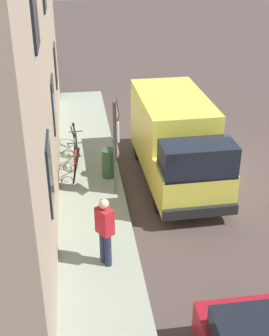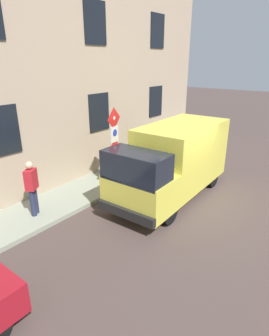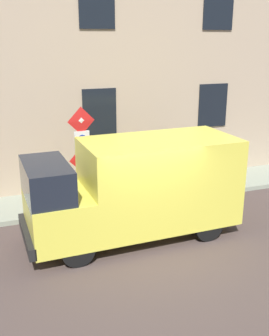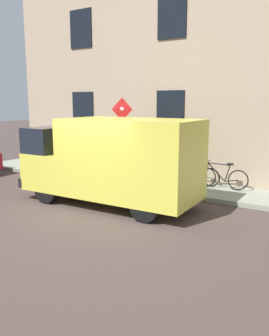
# 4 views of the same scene
# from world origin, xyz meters

# --- Properties ---
(ground_plane) EXTENTS (80.00, 80.00, 0.00)m
(ground_plane) POSITION_xyz_m (0.00, 0.00, 0.00)
(ground_plane) COLOR #4A3B37
(sidewalk_slab) EXTENTS (1.89, 16.98, 0.14)m
(sidewalk_slab) POSITION_xyz_m (3.42, 0.00, 0.07)
(sidewalk_slab) COLOR gray
(sidewalk_slab) RESTS_ON ground_plane
(building_facade) EXTENTS (0.75, 14.98, 8.17)m
(building_facade) POSITION_xyz_m (4.71, 0.00, 4.08)
(building_facade) COLOR tan
(building_facade) RESTS_ON ground_plane
(sign_post_stacked) EXTENTS (0.18, 0.56, 2.84)m
(sign_post_stacked) POSITION_xyz_m (2.67, 0.97, 1.94)
(sign_post_stacked) COLOR #474C47
(sign_post_stacked) RESTS_ON sidewalk_slab
(delivery_van) EXTENTS (2.13, 5.38, 2.50)m
(delivery_van) POSITION_xyz_m (0.77, 0.04, 1.33)
(delivery_van) COLOR #E2D649
(delivery_van) RESTS_ON ground_plane
(bicycle_black) EXTENTS (0.46, 1.72, 0.89)m
(bicycle_black) POSITION_xyz_m (3.81, -2.20, 0.51)
(bicycle_black) COLOR black
(bicycle_black) RESTS_ON sidewalk_slab
(bicycle_green) EXTENTS (0.46, 1.71, 0.89)m
(bicycle_green) POSITION_xyz_m (3.81, -1.28, 0.51)
(bicycle_green) COLOR black
(bicycle_green) RESTS_ON sidewalk_slab
(bicycle_red) EXTENTS (0.46, 1.72, 0.89)m
(bicycle_red) POSITION_xyz_m (3.81, -0.36, 0.51)
(bicycle_red) COLOR black
(bicycle_red) RESTS_ON sidewalk_slab
(pedestrian) EXTENTS (0.44, 0.48, 1.72)m
(pedestrian) POSITION_xyz_m (3.26, 4.04, 1.07)
(pedestrian) COLOR #262B47
(pedestrian) RESTS_ON sidewalk_slab
(litter_bin) EXTENTS (0.44, 0.44, 0.90)m
(litter_bin) POSITION_xyz_m (2.82, -0.12, 0.59)
(litter_bin) COLOR #2D5133
(litter_bin) RESTS_ON sidewalk_slab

